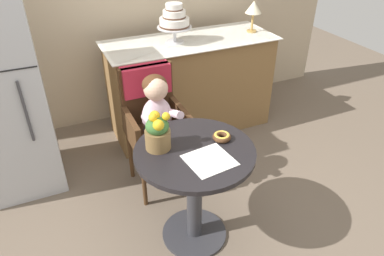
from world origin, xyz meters
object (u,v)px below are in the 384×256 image
(cafe_table, at_px, (195,177))
(flower_vase, at_px, (158,132))
(seated_child, at_px, (159,115))
(tiered_cake_stand, at_px, (174,20))
(table_lamp, at_px, (254,8))
(wicker_chair, at_px, (152,110))
(donut_front, at_px, (222,136))

(cafe_table, xyz_separation_m, flower_vase, (-0.19, 0.11, 0.32))
(cafe_table, xyz_separation_m, seated_child, (-0.04, 0.53, 0.17))
(seated_child, bearing_deg, tiered_cake_stand, 60.31)
(seated_child, height_order, flower_vase, seated_child)
(cafe_table, bearing_deg, table_lamp, 47.46)
(cafe_table, relative_size, tiered_cake_stand, 2.17)
(flower_vase, bearing_deg, wicker_chair, 75.61)
(seated_child, xyz_separation_m, tiered_cake_stand, (0.44, 0.77, 0.42))
(tiered_cake_stand, bearing_deg, table_lamp, -1.64)
(flower_vase, bearing_deg, donut_front, -11.40)
(donut_front, bearing_deg, cafe_table, -171.35)
(cafe_table, distance_m, table_lamp, 1.84)
(cafe_table, relative_size, wicker_chair, 0.75)
(cafe_table, height_order, tiered_cake_stand, tiered_cake_stand)
(wicker_chair, relative_size, table_lamp, 3.35)
(cafe_table, xyz_separation_m, table_lamp, (1.17, 1.28, 0.61))
(table_lamp, bearing_deg, cafe_table, -132.54)
(donut_front, height_order, flower_vase, flower_vase)
(flower_vase, bearing_deg, table_lamp, 40.78)
(tiered_cake_stand, distance_m, table_lamp, 0.77)
(cafe_table, xyz_separation_m, donut_front, (0.19, 0.03, 0.23))
(wicker_chair, distance_m, table_lamp, 1.43)
(donut_front, relative_size, tiered_cake_stand, 0.34)
(seated_child, bearing_deg, wicker_chair, 90.00)
(donut_front, relative_size, flower_vase, 0.48)
(donut_front, xyz_separation_m, tiered_cake_stand, (0.21, 1.27, 0.36))
(wicker_chair, bearing_deg, donut_front, -68.16)
(wicker_chair, relative_size, flower_vase, 4.03)
(seated_child, height_order, tiered_cake_stand, tiered_cake_stand)
(donut_front, distance_m, table_lamp, 1.63)
(cafe_table, relative_size, table_lamp, 2.53)
(seated_child, distance_m, table_lamp, 1.49)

